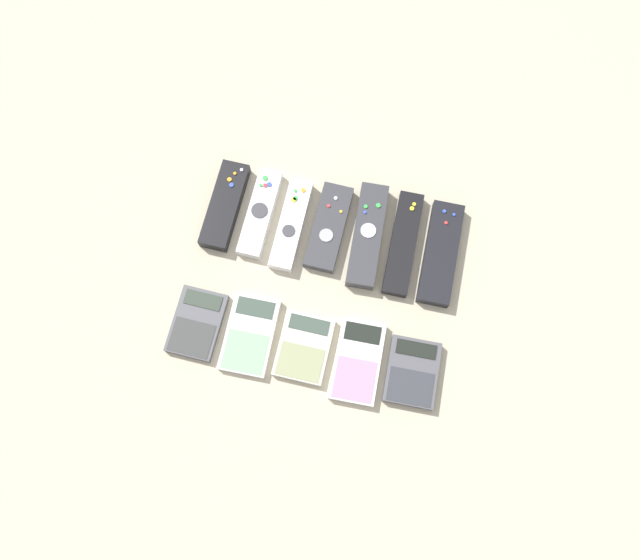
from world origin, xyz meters
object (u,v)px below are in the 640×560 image
object	(u,v)px
remote_6	(441,253)
calculator_0	(197,323)
remote_4	(367,235)
calculator_1	(250,335)
remote_0	(225,206)
calculator_2	(304,347)
remote_2	(291,224)
calculator_3	(358,361)
remote_5	(403,243)
remote_3	(329,227)
remote_1	(260,213)
calculator_4	(412,372)

from	to	relation	value
remote_6	calculator_0	distance (m)	0.44
remote_4	calculator_1	xyz separation A→B (m)	(-0.16, -0.22, -0.01)
remote_0	calculator_2	size ratio (longest dim) A/B	1.43
remote_2	calculator_3	distance (m)	0.27
remote_5	calculator_2	bearing A→B (deg)	-121.47
calculator_0	calculator_3	xyz separation A→B (m)	(0.28, -0.00, 0.00)
remote_5	calculator_1	world-z (taller)	remote_5
remote_0	calculator_1	xyz separation A→B (m)	(0.10, -0.22, -0.01)
calculator_1	calculator_2	size ratio (longest dim) A/B	1.20
remote_6	calculator_3	size ratio (longest dim) A/B	1.31
calculator_2	calculator_0	bearing A→B (deg)	-179.48
remote_5	calculator_0	world-z (taller)	remote_5
remote_6	calculator_1	xyz separation A→B (m)	(-0.29, -0.22, -0.00)
remote_0	remote_3	size ratio (longest dim) A/B	1.02
remote_2	calculator_2	size ratio (longest dim) A/B	1.48
remote_6	calculator_2	bearing A→B (deg)	-133.14
remote_5	calculator_0	size ratio (longest dim) A/B	1.60
remote_4	calculator_2	distance (m)	0.23
calculator_3	remote_3	bearing A→B (deg)	112.08
remote_1	remote_5	size ratio (longest dim) A/B	0.87
remote_1	calculator_4	world-z (taller)	remote_1
remote_0	remote_4	distance (m)	0.26
remote_4	calculator_0	xyz separation A→B (m)	(-0.25, -0.22, -0.01)
calculator_4	calculator_1	bearing A→B (deg)	177.71
remote_1	remote_4	bearing A→B (deg)	0.78
remote_4	calculator_1	distance (m)	0.27
calculator_0	calculator_1	xyz separation A→B (m)	(0.09, 0.00, 0.00)
remote_4	remote_5	world-z (taller)	remote_4
calculator_0	remote_5	bearing A→B (deg)	35.75
remote_0	calculator_2	xyz separation A→B (m)	(0.20, -0.22, -0.00)
remote_0	remote_5	bearing A→B (deg)	0.99
remote_2	remote_4	bearing A→B (deg)	4.01
remote_6	calculator_1	bearing A→B (deg)	-144.46
remote_1	calculator_0	size ratio (longest dim) A/B	1.39
remote_1	calculator_1	size ratio (longest dim) A/B	1.20
remote_0	calculator_4	xyz separation A→B (m)	(0.38, -0.22, -0.00)
remote_0	calculator_4	distance (m)	0.44
calculator_0	calculator_4	size ratio (longest dim) A/B	1.03
remote_2	calculator_2	xyz separation A→B (m)	(0.07, -0.21, -0.00)
remote_5	calculator_3	distance (m)	0.22
calculator_0	remote_0	bearing A→B (deg)	93.42
calculator_2	calculator_4	size ratio (longest dim) A/B	1.00
calculator_1	calculator_2	distance (m)	0.09
calculator_0	calculator_1	world-z (taller)	same
remote_4	calculator_2	world-z (taller)	remote_4
remote_4	remote_5	size ratio (longest dim) A/B	1.01
remote_5	calculator_0	xyz separation A→B (m)	(-0.31, -0.22, -0.00)
calculator_1	calculator_4	xyz separation A→B (m)	(0.28, -0.00, 0.00)
remote_2	remote_3	xyz separation A→B (m)	(0.07, 0.01, -0.00)
remote_2	remote_6	bearing A→B (deg)	1.41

